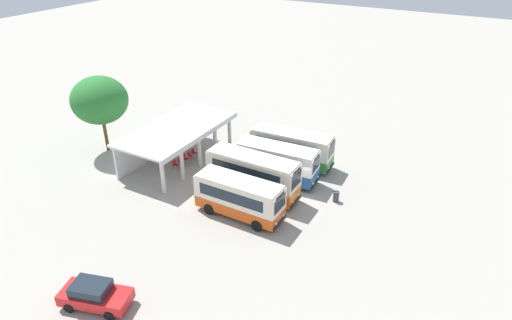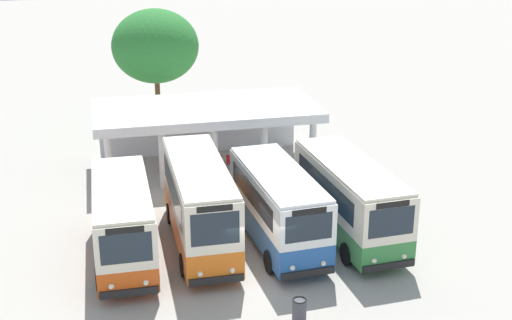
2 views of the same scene
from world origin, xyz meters
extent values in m
plane|color=#A39E93|center=(0.00, 0.00, 0.00)|extent=(180.00, 180.00, 0.00)
cylinder|color=black|center=(-3.68, 0.32, 0.45)|extent=(0.23, 0.90, 0.90)
cylinder|color=black|center=(-5.73, 0.34, 0.45)|extent=(0.23, 0.90, 0.90)
cylinder|color=black|center=(-3.64, 4.57, 0.45)|extent=(0.23, 0.90, 0.90)
cylinder|color=black|center=(-5.69, 4.58, 0.45)|extent=(0.23, 0.90, 0.90)
cube|color=#D14C14|center=(-4.68, 2.45, 0.85)|extent=(2.20, 6.87, 0.93)
cube|color=beige|center=(-4.68, 2.45, 2.16)|extent=(2.20, 6.87, 1.71)
cube|color=beige|center=(-4.68, 2.45, 3.08)|extent=(2.14, 6.66, 0.12)
cube|color=black|center=(-4.71, -1.00, 0.52)|extent=(2.04, 0.12, 0.28)
cube|color=#1E2833|center=(-4.71, -0.96, 2.21)|extent=(1.76, 0.06, 1.11)
cube|color=black|center=(-4.71, -0.96, 2.90)|extent=(1.29, 0.06, 0.24)
cube|color=#1E2833|center=(-3.62, 2.54, 2.21)|extent=(0.08, 5.48, 0.94)
cube|color=#1E2833|center=(-5.75, 2.56, 2.21)|extent=(0.08, 5.48, 0.94)
sphere|color=#EAEACC|center=(-4.12, -1.00, 0.83)|extent=(0.20, 0.20, 0.20)
sphere|color=#EAEACC|center=(-5.30, -0.99, 0.83)|extent=(0.20, 0.20, 0.20)
cylinder|color=black|center=(-0.60, 0.63, 0.45)|extent=(0.23, 0.90, 0.90)
cylinder|color=black|center=(-2.61, 0.65, 0.45)|extent=(0.23, 0.90, 0.90)
cylinder|color=black|center=(-0.56, 5.43, 0.45)|extent=(0.23, 0.90, 0.90)
cylinder|color=black|center=(-2.57, 5.44, 0.45)|extent=(0.23, 0.90, 0.90)
cube|color=orange|center=(-1.59, 3.04, 0.96)|extent=(2.17, 7.74, 1.15)
cube|color=beige|center=(-1.59, 3.04, 2.48)|extent=(2.17, 7.74, 1.89)
cube|color=beige|center=(-1.59, 3.04, 3.49)|extent=(2.10, 7.51, 0.12)
cube|color=black|center=(-1.62, -0.86, 0.52)|extent=(2.01, 0.12, 0.28)
cube|color=#1E2833|center=(-1.62, -0.81, 2.53)|extent=(1.73, 0.06, 1.23)
cube|color=black|center=(-1.62, -0.81, 3.31)|extent=(1.27, 0.06, 0.24)
cube|color=#1E2833|center=(-0.54, 3.13, 2.53)|extent=(0.09, 6.18, 1.04)
cube|color=#1E2833|center=(-2.63, 3.15, 2.53)|extent=(0.09, 6.18, 1.04)
sphere|color=#EAEACC|center=(-1.04, -0.85, 0.83)|extent=(0.20, 0.20, 0.20)
sphere|color=#EAEACC|center=(-2.20, -0.84, 0.83)|extent=(0.20, 0.20, 0.20)
cylinder|color=black|center=(2.68, 0.27, 0.45)|extent=(0.27, 0.91, 0.90)
cylinder|color=black|center=(0.61, 0.15, 0.45)|extent=(0.27, 0.91, 0.90)
cylinder|color=black|center=(2.41, 4.58, 0.45)|extent=(0.27, 0.91, 0.90)
cylinder|color=black|center=(0.34, 4.45, 0.45)|extent=(0.27, 0.91, 0.90)
cube|color=#23569E|center=(1.51, 2.36, 0.94)|extent=(2.60, 7.07, 1.11)
cube|color=white|center=(1.51, 2.36, 2.29)|extent=(2.60, 7.07, 1.60)
cube|color=white|center=(1.51, 2.36, 3.15)|extent=(2.52, 6.86, 0.12)
cube|color=black|center=(1.72, -1.14, 0.52)|extent=(2.07, 0.23, 0.28)
cube|color=#1E2833|center=(1.72, -1.09, 2.34)|extent=(1.78, 0.16, 1.04)
cube|color=black|center=(1.72, -1.09, 2.97)|extent=(1.31, 0.13, 0.24)
cube|color=#1E2833|center=(2.58, 2.53, 2.34)|extent=(0.38, 5.55, 0.88)
cube|color=#1E2833|center=(0.43, 2.40, 2.34)|extent=(0.38, 5.55, 0.88)
sphere|color=#EAEACC|center=(2.32, -1.09, 0.83)|extent=(0.20, 0.20, 0.20)
sphere|color=#EAEACC|center=(1.13, -1.16, 0.83)|extent=(0.20, 0.20, 0.20)
cylinder|color=black|center=(5.79, 0.19, 0.45)|extent=(0.27, 0.91, 0.90)
cylinder|color=black|center=(3.68, 0.08, 0.45)|extent=(0.27, 0.91, 0.90)
cylinder|color=black|center=(5.54, 4.82, 0.45)|extent=(0.27, 0.91, 0.90)
cylinder|color=black|center=(3.42, 4.70, 0.45)|extent=(0.27, 0.91, 0.90)
cube|color=#337F3D|center=(4.61, 2.45, 0.89)|extent=(2.63, 7.59, 1.01)
cube|color=beige|center=(4.61, 2.45, 2.26)|extent=(2.63, 7.59, 1.74)
cube|color=beige|center=(4.61, 2.45, 3.19)|extent=(2.55, 7.36, 0.12)
cube|color=black|center=(4.82, -1.31, 0.52)|extent=(2.11, 0.22, 0.28)
cube|color=#1E2833|center=(4.81, -1.27, 2.31)|extent=(1.82, 0.15, 1.13)
cube|color=black|center=(4.81, -1.27, 3.01)|extent=(1.33, 0.12, 0.24)
cube|color=#1E2833|center=(5.70, 2.61, 2.31)|extent=(0.37, 5.97, 0.96)
cube|color=#1E2833|center=(3.50, 2.49, 2.31)|extent=(0.37, 5.97, 0.96)
sphere|color=#EAEACC|center=(5.43, -1.27, 0.83)|extent=(0.20, 0.20, 0.20)
sphere|color=#EAEACC|center=(4.21, -1.34, 0.83)|extent=(0.20, 0.20, 0.20)
cylinder|color=silver|center=(-4.97, 9.61, 1.60)|extent=(0.36, 0.36, 3.20)
cylinder|color=silver|center=(-2.40, 9.61, 1.60)|extent=(0.36, 0.36, 3.20)
cylinder|color=silver|center=(0.17, 9.61, 1.60)|extent=(0.36, 0.36, 3.20)
cylinder|color=silver|center=(2.73, 9.61, 1.60)|extent=(0.36, 0.36, 3.20)
cylinder|color=silver|center=(5.30, 9.61, 1.60)|extent=(0.36, 0.36, 3.20)
cube|color=silver|center=(0.17, 14.50, 1.60)|extent=(11.07, 0.20, 3.20)
cube|color=silver|center=(0.17, 11.96, 3.30)|extent=(11.57, 5.79, 0.20)
cube|color=silver|center=(0.17, 9.11, 3.06)|extent=(11.57, 0.10, 0.28)
cylinder|color=slate|center=(-1.22, 10.98, 0.22)|extent=(0.03, 0.03, 0.44)
cylinder|color=slate|center=(-1.57, 10.99, 0.22)|extent=(0.03, 0.03, 0.44)
cylinder|color=slate|center=(-1.21, 11.34, 0.22)|extent=(0.03, 0.03, 0.44)
cylinder|color=slate|center=(-1.56, 11.34, 0.22)|extent=(0.03, 0.03, 0.44)
cube|color=#B21E1E|center=(-1.39, 11.16, 0.46)|extent=(0.45, 0.45, 0.04)
cube|color=#B21E1E|center=(-1.39, 11.36, 0.66)|extent=(0.44, 0.05, 0.40)
cylinder|color=slate|center=(-0.55, 10.94, 0.22)|extent=(0.03, 0.03, 0.44)
cylinder|color=slate|center=(-0.90, 10.95, 0.22)|extent=(0.03, 0.03, 0.44)
cylinder|color=slate|center=(-0.54, 11.29, 0.22)|extent=(0.03, 0.03, 0.44)
cylinder|color=slate|center=(-0.89, 11.30, 0.22)|extent=(0.03, 0.03, 0.44)
cube|color=#B21E1E|center=(-0.72, 11.12, 0.46)|extent=(0.45, 0.45, 0.04)
cube|color=#B21E1E|center=(-0.72, 11.32, 0.66)|extent=(0.44, 0.05, 0.40)
cylinder|color=slate|center=(0.12, 10.93, 0.22)|extent=(0.03, 0.03, 0.44)
cylinder|color=slate|center=(-0.23, 10.93, 0.22)|extent=(0.03, 0.03, 0.44)
cylinder|color=slate|center=(0.13, 11.28, 0.22)|extent=(0.03, 0.03, 0.44)
cylinder|color=slate|center=(-0.22, 11.29, 0.22)|extent=(0.03, 0.03, 0.44)
cube|color=#B21E1E|center=(-0.05, 11.11, 0.46)|extent=(0.45, 0.45, 0.04)
cube|color=#B21E1E|center=(-0.04, 11.31, 0.66)|extent=(0.44, 0.05, 0.40)
cylinder|color=slate|center=(0.80, 10.87, 0.22)|extent=(0.03, 0.03, 0.44)
cylinder|color=slate|center=(0.44, 10.88, 0.22)|extent=(0.03, 0.03, 0.44)
cylinder|color=slate|center=(0.80, 11.22, 0.22)|extent=(0.03, 0.03, 0.44)
cylinder|color=slate|center=(0.45, 11.23, 0.22)|extent=(0.03, 0.03, 0.44)
cube|color=#B21E1E|center=(0.62, 11.05, 0.46)|extent=(0.45, 0.45, 0.04)
cube|color=#B21E1E|center=(0.63, 11.25, 0.66)|extent=(0.44, 0.05, 0.40)
cylinder|color=slate|center=(1.47, 10.89, 0.22)|extent=(0.03, 0.03, 0.44)
cylinder|color=slate|center=(1.12, 10.90, 0.22)|extent=(0.03, 0.03, 0.44)
cylinder|color=slate|center=(1.48, 11.24, 0.22)|extent=(0.03, 0.03, 0.44)
cylinder|color=slate|center=(1.12, 11.25, 0.22)|extent=(0.03, 0.03, 0.44)
cube|color=#B21E1E|center=(1.30, 11.07, 0.46)|extent=(0.45, 0.45, 0.04)
cube|color=#B21E1E|center=(1.30, 11.27, 0.66)|extent=(0.44, 0.05, 0.40)
cylinder|color=brown|center=(-1.64, 19.43, 1.64)|extent=(0.32, 0.32, 3.28)
ellipsoid|color=#28722D|center=(-1.64, 19.43, 5.25)|extent=(5.26, 5.26, 4.47)
cylinder|color=#3F3F47|center=(0.73, -3.36, 0.42)|extent=(0.48, 0.48, 0.85)
torus|color=black|center=(0.73, -3.36, 0.87)|extent=(0.49, 0.49, 0.06)
camera|label=1|loc=(-28.43, -12.26, 20.08)|focal=31.03mm
camera|label=2|loc=(-5.20, -22.26, 13.01)|focal=48.25mm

